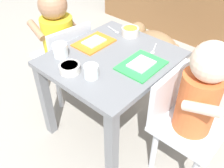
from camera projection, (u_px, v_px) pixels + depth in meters
ground_plane at (112, 125)px, 1.48m from camera, size 7.00×7.00×0.00m
dining_table at (112, 72)px, 1.23m from camera, size 0.52×0.57×0.47m
seated_child_left at (59, 35)px, 1.43m from camera, size 0.31×0.31×0.68m
seated_child_right at (196, 99)px, 1.00m from camera, size 0.28×0.28×0.70m
dog at (154, 43)px, 1.78m from camera, size 0.42×0.21×0.32m
food_tray_left at (94, 42)px, 1.27m from camera, size 0.14×0.19×0.02m
food_tray_right at (141, 65)px, 1.11m from camera, size 0.16×0.20×0.02m
water_cup_left at (91, 72)px, 1.04m from camera, size 0.06×0.06×0.06m
water_cup_right at (60, 51)px, 1.16m from camera, size 0.07×0.07×0.06m
veggie_bowl_near at (70, 68)px, 1.07m from camera, size 0.09×0.09×0.04m
cereal_bowl_right_side at (130, 31)px, 1.32m from camera, size 0.09×0.09×0.04m
spoon_by_left_tray at (114, 30)px, 1.37m from camera, size 0.10×0.03×0.01m
spoon_by_right_tray at (154, 50)px, 1.22m from camera, size 0.05×0.10×0.01m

